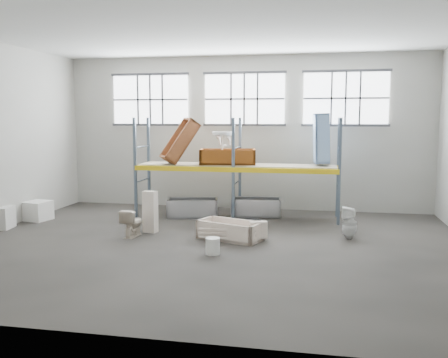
% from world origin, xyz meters
% --- Properties ---
extents(floor, '(12.00, 10.00, 0.10)m').
position_xyz_m(floor, '(0.00, 0.00, -0.05)').
color(floor, '#48433D').
rests_on(floor, ground).
extents(ceiling, '(12.00, 10.00, 0.10)m').
position_xyz_m(ceiling, '(0.00, 0.00, 5.05)').
color(ceiling, silver).
rests_on(ceiling, ground).
extents(wall_back, '(12.00, 0.10, 5.00)m').
position_xyz_m(wall_back, '(0.00, 5.05, 2.50)').
color(wall_back, '#A3A196').
rests_on(wall_back, ground).
extents(wall_front, '(12.00, 0.10, 5.00)m').
position_xyz_m(wall_front, '(0.00, -5.05, 2.50)').
color(wall_front, '#9E9C92').
rests_on(wall_front, ground).
extents(window_left, '(2.60, 0.04, 1.60)m').
position_xyz_m(window_left, '(-3.20, 4.94, 3.60)').
color(window_left, white).
rests_on(window_left, wall_back).
extents(window_mid, '(2.60, 0.04, 1.60)m').
position_xyz_m(window_mid, '(0.00, 4.94, 3.60)').
color(window_mid, white).
rests_on(window_mid, wall_back).
extents(window_right, '(2.60, 0.04, 1.60)m').
position_xyz_m(window_right, '(3.20, 4.94, 3.60)').
color(window_right, white).
rests_on(window_right, wall_back).
extents(rack_upright_la, '(0.08, 0.08, 3.00)m').
position_xyz_m(rack_upright_la, '(-3.00, 2.90, 1.50)').
color(rack_upright_la, slate).
rests_on(rack_upright_la, floor).
extents(rack_upright_lb, '(0.08, 0.08, 3.00)m').
position_xyz_m(rack_upright_lb, '(-3.00, 4.10, 1.50)').
color(rack_upright_lb, slate).
rests_on(rack_upright_lb, floor).
extents(rack_upright_ma, '(0.08, 0.08, 3.00)m').
position_xyz_m(rack_upright_ma, '(0.00, 2.90, 1.50)').
color(rack_upright_ma, slate).
rests_on(rack_upright_ma, floor).
extents(rack_upright_mb, '(0.08, 0.08, 3.00)m').
position_xyz_m(rack_upright_mb, '(0.00, 4.10, 1.50)').
color(rack_upright_mb, slate).
rests_on(rack_upright_mb, floor).
extents(rack_upright_ra, '(0.08, 0.08, 3.00)m').
position_xyz_m(rack_upright_ra, '(3.00, 2.90, 1.50)').
color(rack_upright_ra, slate).
rests_on(rack_upright_ra, floor).
extents(rack_upright_rb, '(0.08, 0.08, 3.00)m').
position_xyz_m(rack_upright_rb, '(3.00, 4.10, 1.50)').
color(rack_upright_rb, slate).
rests_on(rack_upright_rb, floor).
extents(rack_beam_front, '(6.00, 0.10, 0.14)m').
position_xyz_m(rack_beam_front, '(0.00, 2.90, 1.50)').
color(rack_beam_front, yellow).
rests_on(rack_beam_front, floor).
extents(rack_beam_back, '(6.00, 0.10, 0.14)m').
position_xyz_m(rack_beam_back, '(0.00, 4.10, 1.50)').
color(rack_beam_back, yellow).
rests_on(rack_beam_back, floor).
extents(shelf_deck, '(5.90, 1.10, 0.03)m').
position_xyz_m(shelf_deck, '(0.00, 3.50, 1.58)').
color(shelf_deck, gray).
rests_on(shelf_deck, floor).
extents(wet_patch, '(1.80, 1.80, 0.00)m').
position_xyz_m(wet_patch, '(0.00, 2.70, 0.00)').
color(wet_patch, black).
rests_on(wet_patch, floor).
extents(bathtub_beige, '(1.71, 1.22, 0.46)m').
position_xyz_m(bathtub_beige, '(0.31, 0.68, 0.23)').
color(bathtub_beige, beige).
rests_on(bathtub_beige, floor).
extents(cistern_spare, '(0.47, 0.32, 0.41)m').
position_xyz_m(cistern_spare, '(1.02, 0.65, 0.28)').
color(cistern_spare, silver).
rests_on(cistern_spare, bathtub_beige).
extents(sink_in_tub, '(0.45, 0.45, 0.15)m').
position_xyz_m(sink_in_tub, '(0.25, 0.61, 0.16)').
color(sink_in_tub, beige).
rests_on(sink_in_tub, bathtub_beige).
extents(toilet_beige, '(0.47, 0.74, 0.71)m').
position_xyz_m(toilet_beige, '(-2.17, 0.50, 0.35)').
color(toilet_beige, beige).
rests_on(toilet_beige, floor).
extents(cistern_tall, '(0.39, 0.30, 1.09)m').
position_xyz_m(cistern_tall, '(-1.88, 1.04, 0.55)').
color(cistern_tall, silver).
rests_on(cistern_tall, floor).
extents(toilet_white, '(0.37, 0.37, 0.81)m').
position_xyz_m(toilet_white, '(3.22, 1.32, 0.40)').
color(toilet_white, white).
rests_on(toilet_white, floor).
extents(steel_tub_left, '(1.63, 1.02, 0.56)m').
position_xyz_m(steel_tub_left, '(-1.31, 3.20, 0.28)').
color(steel_tub_left, '#B3B5BC').
rests_on(steel_tub_left, floor).
extents(steel_tub_right, '(1.55, 0.82, 0.55)m').
position_xyz_m(steel_tub_right, '(0.57, 3.72, 0.27)').
color(steel_tub_right, '#B4B7BD').
rests_on(steel_tub_right, floor).
extents(rust_tub_flat, '(1.77, 1.03, 0.47)m').
position_xyz_m(rust_tub_flat, '(-0.28, 3.51, 1.82)').
color(rust_tub_flat, '#9A5212').
rests_on(rust_tub_flat, shelf_deck).
extents(rust_tub_tilted, '(1.34, 1.21, 1.41)m').
position_xyz_m(rust_tub_tilted, '(-1.74, 3.41, 2.29)').
color(rust_tub_tilted, '#975B27').
rests_on(rust_tub_tilted, shelf_deck).
extents(sink_on_shelf, '(0.71, 0.61, 0.54)m').
position_xyz_m(sink_on_shelf, '(-0.41, 3.28, 2.09)').
color(sink_on_shelf, white).
rests_on(sink_on_shelf, rust_tub_flat).
extents(blue_tub_upright, '(0.54, 0.73, 1.47)m').
position_xyz_m(blue_tub_upright, '(2.48, 3.74, 2.40)').
color(blue_tub_upright, '#83A7DC').
rests_on(blue_tub_upright, shelf_deck).
extents(bucket, '(0.42, 0.42, 0.37)m').
position_xyz_m(bucket, '(0.18, -0.72, 0.18)').
color(bucket, white).
rests_on(bucket, floor).
extents(carton_far, '(0.78, 0.78, 0.56)m').
position_xyz_m(carton_far, '(-5.67, 1.88, 0.28)').
color(carton_far, white).
rests_on(carton_far, floor).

